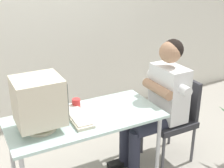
# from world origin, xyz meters

# --- Properties ---
(wall_back) EXTENTS (8.00, 0.10, 3.00)m
(wall_back) POSITION_xyz_m (0.30, 1.40, 1.50)
(wall_back) COLOR silver
(wall_back) RESTS_ON ground_plane
(desk) EXTENTS (1.32, 0.62, 0.71)m
(desk) POSITION_xyz_m (0.00, 0.00, 0.64)
(desk) COLOR #B7B7BC
(desk) RESTS_ON ground_plane
(crt_monitor) EXTENTS (0.37, 0.32, 0.43)m
(crt_monitor) POSITION_xyz_m (-0.38, -0.03, 0.95)
(crt_monitor) COLOR beige
(crt_monitor) RESTS_ON desk
(keyboard) EXTENTS (0.16, 0.46, 0.03)m
(keyboard) POSITION_xyz_m (-0.07, 0.01, 0.72)
(keyboard) COLOR beige
(keyboard) RESTS_ON desk
(office_chair) EXTENTS (0.43, 0.43, 0.86)m
(office_chair) POSITION_xyz_m (0.97, -0.00, 0.49)
(office_chair) COLOR #4C4C51
(office_chair) RESTS_ON ground_plane
(person_seated) EXTENTS (0.72, 0.58, 1.27)m
(person_seated) POSITION_xyz_m (0.77, -0.00, 0.69)
(person_seated) COLOR silver
(person_seated) RESTS_ON ground_plane
(desk_mug) EXTENTS (0.07, 0.08, 0.08)m
(desk_mug) POSITION_xyz_m (0.00, 0.20, 0.75)
(desk_mug) COLOR red
(desk_mug) RESTS_ON desk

